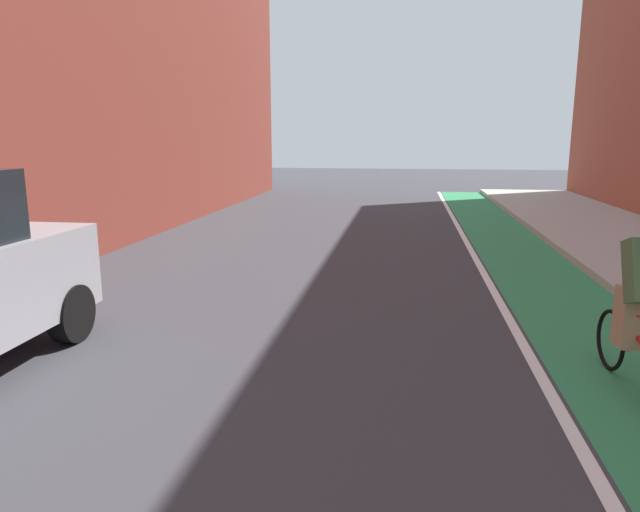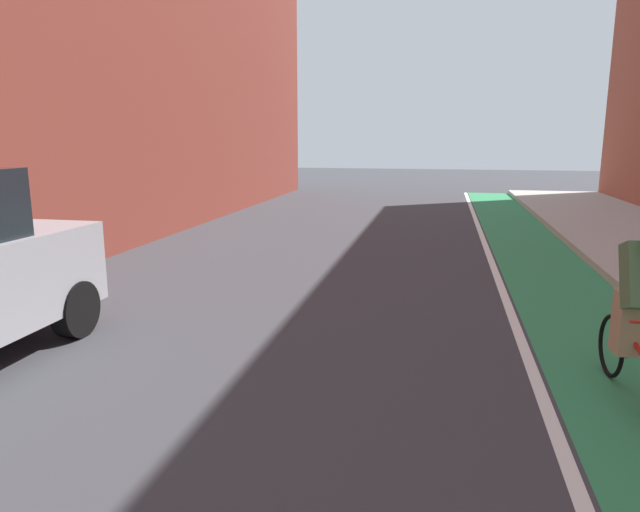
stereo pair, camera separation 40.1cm
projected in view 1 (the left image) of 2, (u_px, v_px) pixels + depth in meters
ground_plane at (294, 335)px, 6.78m from camera, size 73.03×73.03×0.00m
bike_lane_paint at (563, 300)px, 8.20m from camera, size 1.60×33.20×0.00m
lane_divider_stripe at (497, 298)px, 8.33m from camera, size 0.12×33.20×0.00m
cyclist_trailing at (640, 307)px, 5.13m from camera, size 0.48×1.66×1.58m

